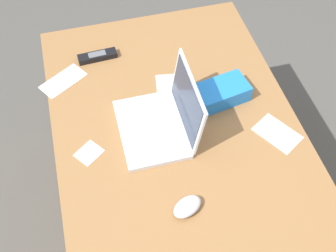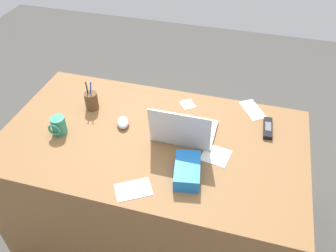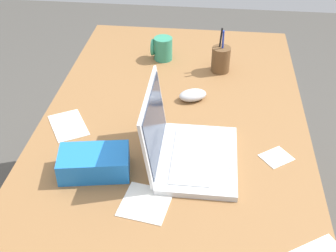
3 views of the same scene
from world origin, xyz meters
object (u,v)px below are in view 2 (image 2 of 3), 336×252
object	(u,v)px
snack_bag	(187,171)
coffee_mug_white	(58,126)
computer_mouse	(123,122)
cordless_phone	(268,128)
pen_holder	(91,101)
laptop	(183,130)

from	to	relation	value
snack_bag	coffee_mug_white	bearing A→B (deg)	-8.70
snack_bag	computer_mouse	bearing A→B (deg)	-31.70
cordless_phone	snack_bag	xyz separation A→B (m)	(0.34, 0.42, 0.02)
pen_holder	snack_bag	bearing A→B (deg)	151.21
computer_mouse	pen_holder	size ratio (longest dim) A/B	0.57
coffee_mug_white	pen_holder	world-z (taller)	pen_holder
computer_mouse	coffee_mug_white	xyz separation A→B (m)	(0.30, 0.15, 0.03)
computer_mouse	coffee_mug_white	bearing A→B (deg)	2.23
laptop	computer_mouse	bearing A→B (deg)	-0.58
coffee_mug_white	pen_holder	size ratio (longest dim) A/B	0.53
cordless_phone	pen_holder	xyz separation A→B (m)	(0.97, 0.07, 0.04)
computer_mouse	cordless_phone	distance (m)	0.76
laptop	coffee_mug_white	distance (m)	0.64
computer_mouse	cordless_phone	world-z (taller)	computer_mouse
computer_mouse	snack_bag	world-z (taller)	snack_bag
coffee_mug_white	snack_bag	bearing A→B (deg)	171.30
coffee_mug_white	pen_holder	distance (m)	0.25
computer_mouse	pen_holder	bearing A→B (deg)	-46.98
laptop	snack_bag	bearing A→B (deg)	107.57
computer_mouse	snack_bag	bearing A→B (deg)	124.28
laptop	cordless_phone	size ratio (longest dim) A/B	1.93
coffee_mug_white	computer_mouse	bearing A→B (deg)	-153.74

